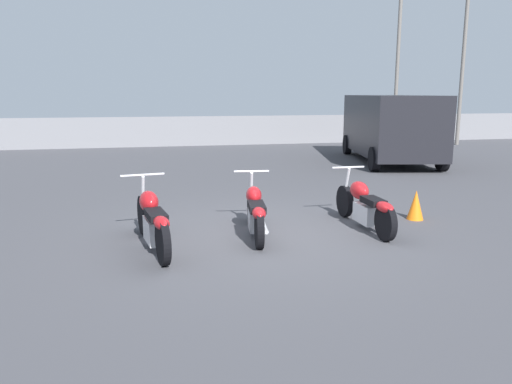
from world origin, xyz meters
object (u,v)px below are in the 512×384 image
Objects in this scene: light_pole_right at (399,27)px; traffic_cone_near at (416,205)px; motorcycle_slot_0 at (153,220)px; motorcycle_slot_2 at (365,205)px; motorcycle_slot_1 at (255,211)px; light_pole_left at (465,41)px; parked_van at (390,125)px.

traffic_cone_near is (-6.29, -12.78, -4.73)m from light_pole_right.
light_pole_right is 3.94× the size of motorcycle_slot_0.
motorcycle_slot_0 reaches higher than traffic_cone_near.
motorcycle_slot_0 is at bearing -174.34° from motorcycle_slot_2.
motorcycle_slot_0 is 4.63m from traffic_cone_near.
motorcycle_slot_0 reaches higher than motorcycle_slot_2.
motorcycle_slot_2 is (1.86, 0.01, 0.00)m from motorcycle_slot_1.
parked_van is (-5.51, -4.41, -3.16)m from light_pole_left.
traffic_cone_near is (2.99, 0.37, -0.13)m from motorcycle_slot_1.
light_pole_left is at bearing 50.78° from parked_van.
light_pole_right is at bearing 63.80° from traffic_cone_near.
motorcycle_slot_0 is at bearing -137.16° from light_pole_left.
parked_van is at bearing 59.72° from motorcycle_slot_2.
light_pole_left is 7.73m from parked_van.
motorcycle_slot_2 is at bearing 7.78° from motorcycle_slot_1.
light_pole_right is at bearing 60.04° from motorcycle_slot_2.
motorcycle_slot_1 is at bearing 179.91° from motorcycle_slot_2.
parked_van is at bearing -141.30° from light_pole_left.
light_pole_left is 2.75m from light_pole_right.
parked_van is at bearing 36.45° from motorcycle_slot_0.
motorcycle_slot_1 is at bearing -125.21° from light_pole_right.
light_pole_right is 1.53× the size of parked_van.
light_pole_right is at bearing 152.36° from light_pole_left.
motorcycle_slot_0 is 1.02× the size of motorcycle_slot_2.
light_pole_left is 0.86× the size of light_pole_right.
motorcycle_slot_2 is (-9.79, -11.90, -3.96)m from light_pole_left.
motorcycle_slot_2 reaches higher than motorcycle_slot_1.
light_pole_left is 3.64× the size of motorcycle_slot_1.
parked_van is (7.72, 7.86, 0.77)m from motorcycle_slot_0.
light_pole_left reaches higher than parked_van.
motorcycle_slot_0 reaches higher than motorcycle_slot_1.
light_pole_left is at bearing 33.80° from motorcycle_slot_0.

